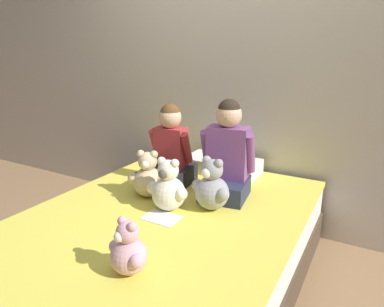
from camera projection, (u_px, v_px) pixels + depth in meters
ground_plane at (165, 283)px, 2.15m from camera, size 14.00×14.00×0.00m
wall_behind_bed at (238, 71)px, 2.70m from camera, size 8.00×0.06×2.50m
bed at (164, 250)px, 2.09m from camera, size 1.52×2.02×0.48m
child_on_left at (169, 154)px, 2.41m from camera, size 0.33×0.39×0.58m
child_on_right at (227, 156)px, 2.19m from camera, size 0.36×0.34×0.64m
teddy_bear_held_by_left_child at (148, 177)px, 2.22m from camera, size 0.25×0.20×0.31m
teddy_bear_held_by_right_child at (212, 188)px, 2.04m from camera, size 0.27×0.20×0.33m
teddy_bear_between_children at (168, 188)px, 2.03m from camera, size 0.27×0.20×0.32m
teddy_bear_at_foot_of_bed at (128, 251)px, 1.45m from camera, size 0.21×0.16×0.25m
pillow_at_headboard at (222, 165)px, 2.69m from camera, size 0.58×0.30×0.11m
sign_card at (162, 218)px, 1.96m from camera, size 0.21×0.15×0.00m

